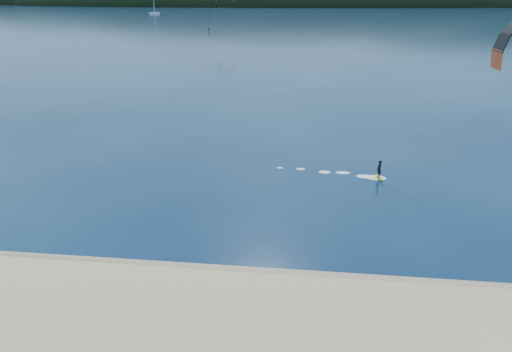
{
  "coord_description": "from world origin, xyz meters",
  "views": [
    {
      "loc": [
        6.98,
        -20.52,
        17.26
      ],
      "look_at": [
        3.49,
        10.0,
        5.0
      ],
      "focal_mm": 32.25,
      "sensor_mm": 36.0,
      "label": 1
    }
  ],
  "objects": [
    {
      "name": "headland",
      "position": [
        0.63,
        745.28,
        0.0
      ],
      "size": [
        1200.0,
        310.0,
        140.0
      ],
      "color": "black",
      "rests_on": "ground"
    },
    {
      "name": "ground",
      "position": [
        0.0,
        0.0,
        0.0
      ],
      "size": [
        1800.0,
        1800.0,
        0.0
      ],
      "primitive_type": "plane",
      "color": "#071836",
      "rests_on": "ground"
    },
    {
      "name": "sailboat",
      "position": [
        -129.59,
        392.39,
        0.95
      ],
      "size": [
        9.27,
        5.72,
        12.89
      ],
      "color": "white",
      "rests_on": "ground"
    },
    {
      "name": "kitesurfer_far",
      "position": [
        -32.63,
        200.67,
        13.99
      ],
      "size": [
        13.31,
        5.04,
        16.4
      ],
      "color": "gold",
      "rests_on": "ground"
    },
    {
      "name": "wet_sand",
      "position": [
        0.0,
        4.5,
        0.05
      ],
      "size": [
        220.0,
        2.5,
        0.1
      ],
      "color": "olive",
      "rests_on": "ground"
    }
  ]
}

